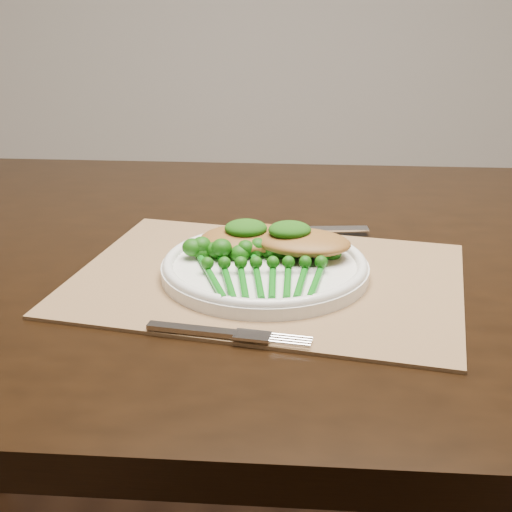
{
  "coord_description": "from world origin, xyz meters",
  "views": [
    {
      "loc": [
        -0.14,
        -0.8,
        1.09
      ],
      "look_at": [
        -0.13,
        -0.02,
        0.78
      ],
      "focal_mm": 50.0,
      "sensor_mm": 36.0,
      "label": 1
    }
  ],
  "objects_px": {
    "dining_table": "(328,478)",
    "broccolini_bundle": "(265,276)",
    "placemat": "(267,278)",
    "chicken_fillet_left": "(250,238)",
    "dinner_plate": "(265,266)"
  },
  "relations": [
    {
      "from": "dining_table",
      "to": "chicken_fillet_left",
      "type": "bearing_deg",
      "value": -155.8
    },
    {
      "from": "dining_table",
      "to": "placemat",
      "type": "relative_size",
      "value": 3.69
    },
    {
      "from": "dining_table",
      "to": "broccolini_bundle",
      "type": "relative_size",
      "value": 10.08
    },
    {
      "from": "dining_table",
      "to": "broccolini_bundle",
      "type": "bearing_deg",
      "value": -120.9
    },
    {
      "from": "broccolini_bundle",
      "to": "dining_table",
      "type": "bearing_deg",
      "value": 53.02
    },
    {
      "from": "placemat",
      "to": "chicken_fillet_left",
      "type": "height_order",
      "value": "chicken_fillet_left"
    },
    {
      "from": "dinner_plate",
      "to": "broccolini_bundle",
      "type": "relative_size",
      "value": 1.49
    },
    {
      "from": "chicken_fillet_left",
      "to": "broccolini_bundle",
      "type": "bearing_deg",
      "value": -85.53
    },
    {
      "from": "dining_table",
      "to": "dinner_plate",
      "type": "xyz_separation_m",
      "value": [
        -0.1,
        -0.1,
        0.39
      ]
    },
    {
      "from": "dining_table",
      "to": "placemat",
      "type": "xyz_separation_m",
      "value": [
        -0.1,
        -0.1,
        0.37
      ]
    },
    {
      "from": "dinner_plate",
      "to": "dining_table",
      "type": "bearing_deg",
      "value": 43.82
    },
    {
      "from": "placemat",
      "to": "broccolini_bundle",
      "type": "distance_m",
      "value": 0.05
    },
    {
      "from": "placemat",
      "to": "chicken_fillet_left",
      "type": "distance_m",
      "value": 0.07
    },
    {
      "from": "dining_table",
      "to": "placemat",
      "type": "height_order",
      "value": "placemat"
    },
    {
      "from": "placemat",
      "to": "dinner_plate",
      "type": "relative_size",
      "value": 1.83
    }
  ]
}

